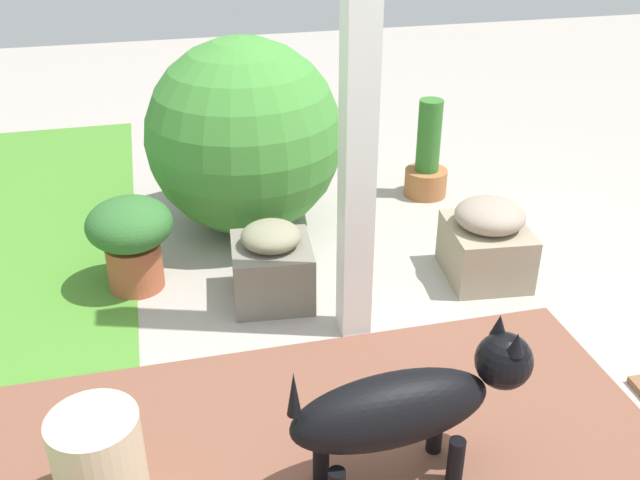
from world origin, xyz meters
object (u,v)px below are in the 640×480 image
object	(u,v)px
porch_pillar	(360,71)
stone_planter_mid	(272,265)
ceramic_urn	(101,467)
dog	(408,405)
terracotta_pot_tall	(427,162)
stone_planter_nearest	(487,241)
round_shrub	(244,137)
terracotta_pot_broad	(131,236)

from	to	relation	value
porch_pillar	stone_planter_mid	distance (m)	1.08
ceramic_urn	porch_pillar	bearing A→B (deg)	-52.73
dog	ceramic_urn	world-z (taller)	dog
dog	ceramic_urn	distance (m)	0.98
terracotta_pot_tall	stone_planter_nearest	bearing A→B (deg)	176.14
porch_pillar	terracotta_pot_tall	world-z (taller)	porch_pillar
stone_planter_nearest	round_shrub	size ratio (longest dim) A/B	0.44
round_shrub	terracotta_pot_tall	bearing A→B (deg)	-82.58
stone_planter_nearest	terracotta_pot_tall	xyz separation A→B (m)	(0.98, -0.07, 0.02)
ceramic_urn	stone_planter_nearest	bearing A→B (deg)	-59.25
terracotta_pot_broad	ceramic_urn	xyz separation A→B (m)	(-1.38, 0.12, -0.08)
stone_planter_nearest	terracotta_pot_broad	world-z (taller)	terracotta_pot_broad
stone_planter_mid	dog	distance (m)	1.25
stone_planter_nearest	dog	world-z (taller)	dog
terracotta_pot_tall	terracotta_pot_broad	world-z (taller)	terracotta_pot_tall
stone_planter_mid	round_shrub	distance (m)	0.86
stone_planter_mid	terracotta_pot_tall	distance (m)	1.46
porch_pillar	stone_planter_nearest	distance (m)	1.26
dog	ceramic_urn	bearing A→B (deg)	84.33
stone_planter_mid	terracotta_pot_broad	bearing A→B (deg)	67.97
porch_pillar	dog	size ratio (longest dim) A/B	2.80
terracotta_pot_tall	dog	world-z (taller)	terracotta_pot_tall
round_shrub	terracotta_pot_tall	world-z (taller)	round_shrub
porch_pillar	terracotta_pot_broad	world-z (taller)	porch_pillar
porch_pillar	ceramic_urn	distance (m)	1.63
stone_planter_nearest	stone_planter_mid	distance (m)	1.06
ceramic_urn	stone_planter_mid	bearing A→B (deg)	-33.49
stone_planter_nearest	terracotta_pot_tall	bearing A→B (deg)	-3.86
stone_planter_nearest	terracotta_pot_broad	xyz separation A→B (m)	(0.31, 1.68, 0.08)
stone_planter_nearest	stone_planter_mid	world-z (taller)	stone_planter_nearest
round_shrub	dog	world-z (taller)	round_shrub
terracotta_pot_broad	dog	size ratio (longest dim) A/B	0.56
stone_planter_mid	ceramic_urn	world-z (taller)	stone_planter_mid
stone_planter_nearest	ceramic_urn	world-z (taller)	stone_planter_nearest
round_shrub	ceramic_urn	xyz separation A→B (m)	(-1.91, 0.75, -0.33)
porch_pillar	terracotta_pot_broad	size ratio (longest dim) A/B	5.00
round_shrub	dog	size ratio (longest dim) A/B	1.28
round_shrub	dog	distance (m)	2.03
terracotta_pot_broad	dog	bearing A→B (deg)	-150.02
stone_planter_mid	dog	xyz separation A→B (m)	(-1.22, -0.22, 0.15)
stone_planter_nearest	terracotta_pot_tall	size ratio (longest dim) A/B	0.76
round_shrub	ceramic_urn	world-z (taller)	round_shrub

